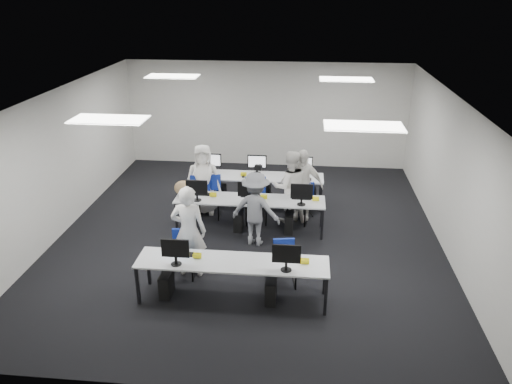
# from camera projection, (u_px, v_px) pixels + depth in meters

# --- Properties ---
(room) EXTENTS (9.00, 9.02, 3.00)m
(room) POSITION_uv_depth(u_px,v_px,m) (248.00, 168.00, 10.16)
(room) COLOR black
(room) RESTS_ON ground
(ceiling_panels) EXTENTS (5.20, 4.60, 0.02)m
(ceiling_panels) POSITION_uv_depth(u_px,v_px,m) (248.00, 96.00, 9.58)
(ceiling_panels) COLOR white
(ceiling_panels) RESTS_ON room
(desk_front) EXTENTS (3.20, 0.70, 0.73)m
(desk_front) POSITION_uv_depth(u_px,v_px,m) (232.00, 264.00, 8.28)
(desk_front) COLOR silver
(desk_front) RESTS_ON ground
(desk_mid) EXTENTS (3.20, 0.70, 0.73)m
(desk_mid) POSITION_uv_depth(u_px,v_px,m) (250.00, 201.00, 10.66)
(desk_mid) COLOR silver
(desk_mid) RESTS_ON ground
(desk_back) EXTENTS (3.20, 0.70, 0.73)m
(desk_back) POSITION_uv_depth(u_px,v_px,m) (256.00, 178.00, 11.95)
(desk_back) COLOR silver
(desk_back) RESTS_ON ground
(equipment_front) EXTENTS (2.51, 0.41, 1.19)m
(equipment_front) POSITION_uv_depth(u_px,v_px,m) (221.00, 281.00, 8.40)
(equipment_front) COLOR #0C49A7
(equipment_front) RESTS_ON desk_front
(equipment_mid) EXTENTS (2.91, 0.41, 1.19)m
(equipment_mid) POSITION_uv_depth(u_px,v_px,m) (241.00, 215.00, 10.79)
(equipment_mid) COLOR white
(equipment_mid) RESTS_ON desk_mid
(equipment_back) EXTENTS (2.91, 0.41, 1.19)m
(equipment_back) POSITION_uv_depth(u_px,v_px,m) (264.00, 190.00, 12.07)
(equipment_back) COLOR white
(equipment_back) RESTS_ON desk_back
(chair_0) EXTENTS (0.46, 0.49, 0.86)m
(chair_0) POSITION_uv_depth(u_px,v_px,m) (183.00, 262.00, 9.13)
(chair_0) COLOR navy
(chair_0) RESTS_ON ground
(chair_1) EXTENTS (0.46, 0.49, 0.82)m
(chair_1) POSITION_uv_depth(u_px,v_px,m) (284.00, 271.00, 8.87)
(chair_1) COLOR navy
(chair_1) RESTS_ON ground
(chair_2) EXTENTS (0.48, 0.52, 0.95)m
(chair_2) POSITION_uv_depth(u_px,v_px,m) (211.00, 204.00, 11.46)
(chair_2) COLOR navy
(chair_2) RESTS_ON ground
(chair_3) EXTENTS (0.55, 0.59, 0.99)m
(chair_3) POSITION_uv_depth(u_px,v_px,m) (256.00, 208.00, 11.21)
(chair_3) COLOR navy
(chair_3) RESTS_ON ground
(chair_4) EXTENTS (0.51, 0.55, 0.89)m
(chair_4) POSITION_uv_depth(u_px,v_px,m) (298.00, 210.00, 11.19)
(chair_4) COLOR navy
(chair_4) RESTS_ON ground
(chair_5) EXTENTS (0.52, 0.56, 0.95)m
(chair_5) POSITION_uv_depth(u_px,v_px,m) (202.00, 198.00, 11.75)
(chair_5) COLOR navy
(chair_5) RESTS_ON ground
(chair_6) EXTENTS (0.54, 0.58, 0.95)m
(chair_6) POSITION_uv_depth(u_px,v_px,m) (255.00, 202.00, 11.55)
(chair_6) COLOR navy
(chair_6) RESTS_ON ground
(chair_7) EXTENTS (0.51, 0.54, 0.85)m
(chair_7) POSITION_uv_depth(u_px,v_px,m) (303.00, 203.00, 11.57)
(chair_7) COLOR navy
(chair_7) RESTS_ON ground
(handbag) EXTENTS (0.42, 0.28, 0.33)m
(handbag) POSITION_uv_depth(u_px,v_px,m) (184.00, 188.00, 10.78)
(handbag) COLOR #956C4D
(handbag) RESTS_ON desk_mid
(student_0) EXTENTS (0.65, 0.43, 1.75)m
(student_0) POSITION_uv_depth(u_px,v_px,m) (189.00, 231.00, 8.95)
(student_0) COLOR white
(student_0) RESTS_ON ground
(student_1) EXTENTS (0.91, 0.78, 1.65)m
(student_1) POSITION_uv_depth(u_px,v_px,m) (290.00, 187.00, 11.04)
(student_1) COLOR white
(student_1) RESTS_ON ground
(student_2) EXTENTS (0.88, 0.65, 1.65)m
(student_2) POSITION_uv_depth(u_px,v_px,m) (203.00, 180.00, 11.43)
(student_2) COLOR white
(student_2) RESTS_ON ground
(student_3) EXTENTS (1.01, 0.53, 1.64)m
(student_3) POSITION_uv_depth(u_px,v_px,m) (302.00, 185.00, 11.15)
(student_3) COLOR white
(student_3) RESTS_ON ground
(photographer) EXTENTS (1.11, 0.78, 1.56)m
(photographer) POSITION_uv_depth(u_px,v_px,m) (256.00, 209.00, 10.06)
(photographer) COLOR slate
(photographer) RESTS_ON ground
(dslr_camera) EXTENTS (0.18, 0.21, 0.10)m
(dslr_camera) POSITION_uv_depth(u_px,v_px,m) (258.00, 168.00, 9.89)
(dslr_camera) COLOR black
(dslr_camera) RESTS_ON photographer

